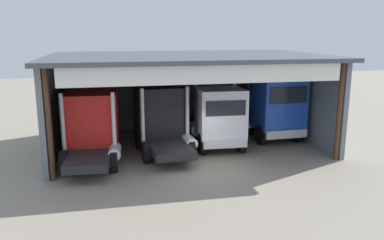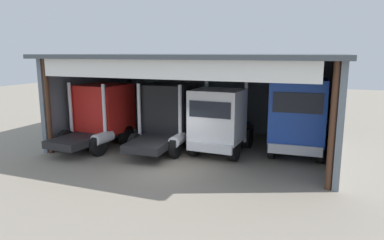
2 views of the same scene
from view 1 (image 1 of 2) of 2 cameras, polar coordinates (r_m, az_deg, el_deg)
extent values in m
plane|color=gray|center=(17.62, 2.02, -7.36)|extent=(80.00, 80.00, 0.00)
cube|color=slate|center=(25.19, -2.61, 4.29)|extent=(13.62, 0.24, 4.72)
cube|color=slate|center=(20.84, -19.42, 1.81)|extent=(0.24, 8.54, 4.72)
cube|color=slate|center=(23.32, 15.94, 3.14)|extent=(0.24, 8.54, 4.72)
cube|color=#474E55|center=(20.47, -0.58, 9.29)|extent=(14.22, 9.12, 0.20)
cylinder|color=#4C2D1E|center=(16.81, -20.30, -0.74)|extent=(0.24, 0.24, 4.72)
cylinder|color=#4C2D1E|center=(19.70, 20.83, 1.10)|extent=(0.24, 0.24, 4.72)
cube|color=white|center=(16.41, 2.34, 6.86)|extent=(12.25, 0.12, 0.90)
cube|color=red|center=(19.06, -14.53, 0.21)|extent=(2.57, 2.52, 2.53)
cube|color=black|center=(20.15, -14.26, 2.17)|extent=(2.07, 0.18, 0.76)
cube|color=silver|center=(20.58, -13.98, -2.77)|extent=(2.32, 0.29, 0.44)
cube|color=#232326|center=(17.63, -14.87, -5.32)|extent=(2.02, 3.45, 0.36)
cylinder|color=silver|center=(17.92, -18.42, -0.94)|extent=(0.18, 0.18, 2.96)
cylinder|color=silver|center=(17.67, -11.40, -0.72)|extent=(0.18, 0.18, 2.96)
cylinder|color=silver|center=(17.79, -11.27, -4.57)|extent=(0.63, 1.23, 0.56)
cylinder|color=black|center=(20.02, -17.20, -3.84)|extent=(0.36, 1.09, 1.07)
cylinder|color=black|center=(19.80, -11.07, -3.68)|extent=(0.36, 1.09, 1.07)
cylinder|color=black|center=(17.84, -18.26, -5.94)|extent=(0.36, 1.09, 1.07)
cylinder|color=black|center=(17.59, -11.36, -5.79)|extent=(0.36, 1.09, 1.07)
cube|color=black|center=(20.15, -4.67, 1.31)|extent=(2.60, 2.44, 2.60)
cube|color=black|center=(21.19, -5.29, 3.11)|extent=(2.09, 0.19, 0.78)
cube|color=silver|center=(21.60, -5.20, -1.74)|extent=(2.34, 0.31, 0.44)
cube|color=#232326|center=(18.65, -3.46, -3.96)|extent=(2.06, 3.61, 0.36)
cylinder|color=silver|center=(18.74, -7.23, 0.16)|extent=(0.18, 0.18, 2.96)
cylinder|color=silver|center=(19.17, -0.67, 0.54)|extent=(0.18, 0.18, 2.96)
cylinder|color=silver|center=(19.14, -0.41, -3.12)|extent=(0.63, 1.23, 0.56)
cylinder|color=black|center=(20.78, -7.76, -2.82)|extent=(0.37, 1.06, 1.04)
cylinder|color=black|center=(21.16, -1.95, -2.42)|extent=(0.37, 1.06, 1.04)
cylinder|color=black|center=(18.52, -6.73, -4.73)|extent=(0.37, 1.06, 1.04)
cylinder|color=black|center=(18.94, -0.25, -4.23)|extent=(0.37, 1.06, 1.04)
cube|color=white|center=(19.95, 4.18, 1.09)|extent=(2.41, 2.21, 2.48)
cube|color=black|center=(18.84, 5.00, 1.73)|extent=(1.98, 0.13, 0.74)
cube|color=silver|center=(19.23, 4.92, -3.49)|extent=(2.22, 0.24, 0.44)
cube|color=#232326|center=(22.17, 2.87, -1.18)|extent=(1.88, 3.76, 0.36)
cylinder|color=silver|center=(21.36, 6.13, 1.98)|extent=(0.18, 0.18, 3.09)
cylinder|color=silver|center=(20.89, 0.59, 1.80)|extent=(0.18, 0.18, 3.09)
cylinder|color=silver|center=(21.66, 0.34, -1.18)|extent=(0.60, 1.22, 0.56)
cylinder|color=black|center=(20.18, 7.21, -3.20)|extent=(0.34, 1.10, 1.09)
cylinder|color=black|center=(19.69, 1.54, -3.51)|extent=(0.34, 1.10, 1.09)
cylinder|color=black|center=(22.46, 5.39, -1.52)|extent=(0.34, 1.10, 1.09)
cylinder|color=black|center=(22.02, 0.28, -1.75)|extent=(0.34, 1.10, 1.09)
cube|color=#1E47B7|center=(22.20, 12.39, 2.75)|extent=(2.60, 2.56, 2.99)
cube|color=black|center=(21.03, 13.97, 3.57)|extent=(2.12, 0.16, 0.90)
cube|color=silver|center=(21.43, 13.71, -2.04)|extent=(2.37, 0.27, 0.44)
cube|color=#232326|center=(24.13, 10.24, -0.17)|extent=(2.02, 3.45, 0.36)
cylinder|color=silver|center=(23.94, 13.29, 2.97)|extent=(0.18, 0.18, 3.13)
cylinder|color=silver|center=(22.99, 8.33, 2.78)|extent=(0.18, 0.18, 3.13)
cylinder|color=silver|center=(23.40, 8.06, -0.19)|extent=(0.61, 1.22, 0.56)
cylinder|color=black|center=(22.65, 15.21, -1.73)|extent=(0.35, 1.15, 1.14)
cylinder|color=black|center=(21.66, 10.16, -2.13)|extent=(0.35, 1.15, 1.14)
cylinder|color=black|center=(24.65, 12.54, -0.43)|extent=(0.35, 1.15, 1.14)
cylinder|color=black|center=(23.74, 7.82, -0.74)|extent=(0.35, 1.15, 1.14)
cylinder|color=#194CB2|center=(24.71, 1.73, -0.40)|extent=(0.58, 0.58, 0.89)
cube|color=red|center=(24.24, -0.25, -0.51)|extent=(0.90, 0.60, 1.00)
camera|label=2|loc=(10.84, 61.60, 0.47)|focal=32.60mm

